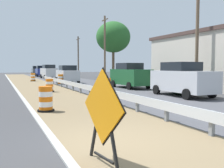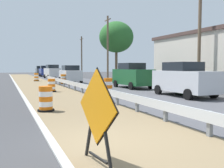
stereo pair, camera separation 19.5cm
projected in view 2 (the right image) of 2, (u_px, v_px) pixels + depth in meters
The scene contains 22 objects.
ground_plane at pixel (110, 144), 6.12m from camera, with size 160.00×160.00×0.00m, color #3D3D3F.
median_dirt_strip at pixel (140, 140), 6.46m from camera, with size 4.12×120.00×0.01m, color #7F6B4C.
curb_near_edge at pixel (57, 151), 5.60m from camera, with size 0.20×120.00×0.11m, color #ADADA8.
guardrail_median at pixel (164, 107), 8.55m from camera, with size 0.18×50.33×0.71m.
warning_sign_diamond at pixel (97, 111), 4.80m from camera, with size 0.25×1.52×1.90m.
traffic_barrel_nearest at pixel (46, 100), 10.57m from camera, with size 0.71×0.71×1.07m.
traffic_barrel_close at pixel (108, 87), 16.55m from camera, with size 0.71×0.71×1.14m.
traffic_barrel_mid at pixel (52, 86), 18.78m from camera, with size 0.69×0.69×0.98m.
traffic_barrel_far at pixel (63, 80), 26.97m from camera, with size 0.66×0.66×1.07m.
traffic_barrel_farther at pixel (36, 78), 32.65m from camera, with size 0.71×0.71×1.04m.
car_lead_near_lane at pixel (40, 71), 53.78m from camera, with size 2.14×4.15×2.05m.
car_trailing_near_lane at pixel (184, 79), 15.91m from camera, with size 2.17×4.75×2.19m.
car_lead_far_lane at pixel (70, 74), 29.12m from camera, with size 2.16×4.72×2.05m.
car_mid_far_lane at pixel (132, 76), 22.10m from camera, with size 2.15×4.59×2.22m.
car_trailing_far_lane at pixel (52, 72), 40.10m from camera, with size 2.16×4.74×2.21m.
car_distant_a at pixel (53, 70), 59.35m from camera, with size 2.20×4.69×2.16m.
car_distant_b at pixel (45, 71), 47.64m from camera, with size 2.13×4.37×2.09m.
utility_pole_near at pixel (200, 33), 18.19m from camera, with size 0.24×1.80×8.43m.
utility_pole_mid at pixel (108, 48), 31.84m from camera, with size 0.24×1.80×8.35m.
utility_pole_far at pixel (82, 56), 45.43m from camera, with size 0.24×1.80×7.39m.
bush_roadside at pixel (185, 83), 16.69m from camera, with size 2.34×2.34×1.54m, color #1E4C23.
tree_roadside at pixel (116, 37), 34.87m from camera, with size 4.81×4.81×8.21m.
Camera 2 is at (-2.32, -5.53, 1.90)m, focal length 39.88 mm.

